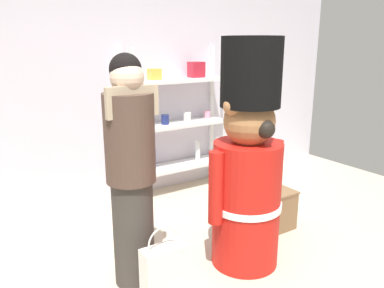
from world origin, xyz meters
name	(u,v)px	position (x,y,z in m)	size (l,w,h in m)	color
back_wall	(109,81)	(0.00, 2.20, 1.30)	(6.40, 0.12, 2.60)	silver
merchandise_shelf	(177,120)	(0.70, 1.98, 0.84)	(1.23, 0.35, 1.65)	white
teddy_bear_guard	(248,166)	(0.35, 0.38, 0.79)	(0.69, 0.54, 1.73)	red
person_shopper	(131,170)	(-0.48, 0.63, 0.85)	(0.36, 0.34, 1.63)	#38332D
shopping_bag	(164,273)	(-0.42, 0.31, 0.21)	(0.30, 0.13, 0.55)	silver
display_crate	(271,211)	(0.91, 0.66, 0.18)	(0.43, 0.28, 0.37)	brown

